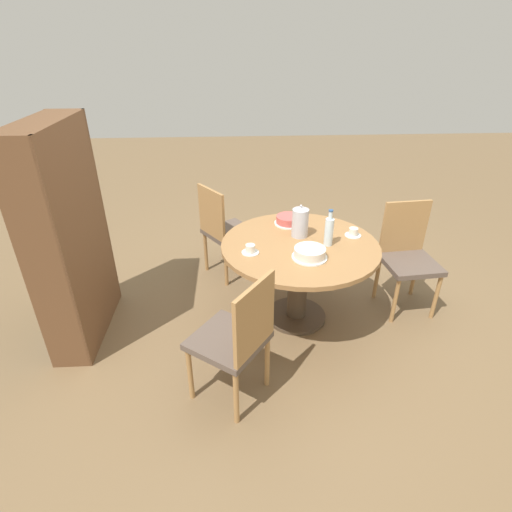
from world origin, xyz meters
The scene contains 12 objects.
ground_plane centered at (0.00, 0.00, 0.00)m, with size 14.00×14.00×0.00m, color brown.
dining_table centered at (0.00, 0.00, 0.55)m, with size 1.22×1.22×0.70m.
chair_a centered at (0.75, 0.60, 0.49)m, with size 0.58×0.58×0.92m.
chair_b centered at (-0.81, 0.51, 0.49)m, with size 0.59×0.59×0.92m.
chair_c centered at (0.15, -0.95, 0.49)m, with size 0.46×0.46×0.92m.
bookshelf centered at (-0.05, 1.68, 0.80)m, with size 0.90×0.28×1.64m.
coffee_pot centered at (0.14, -0.02, 0.82)m, with size 0.13×0.13×0.27m.
water_bottle centered at (-0.03, -0.21, 0.82)m, with size 0.07×0.07×0.29m.
cake_main centered at (-0.23, -0.03, 0.74)m, with size 0.26×0.26×0.08m.
cake_second centered at (0.37, 0.04, 0.74)m, with size 0.24×0.24×0.07m.
cup_a centered at (-0.12, 0.39, 0.73)m, with size 0.13×0.13×0.07m.
cup_b centered at (0.11, -0.44, 0.73)m, with size 0.13×0.13×0.07m.
Camera 1 is at (-2.71, 0.50, 2.11)m, focal length 28.00 mm.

